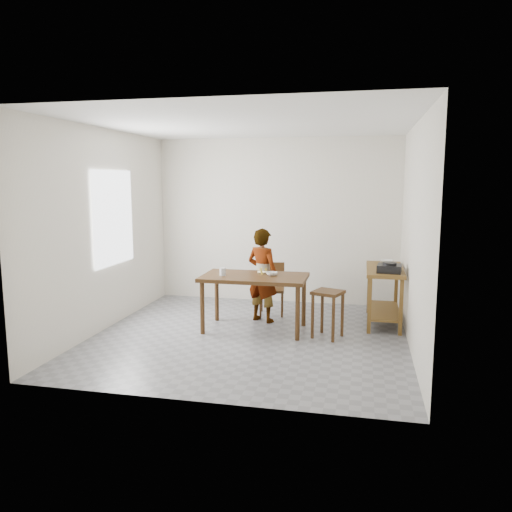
% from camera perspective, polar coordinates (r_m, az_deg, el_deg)
% --- Properties ---
extents(floor, '(4.00, 4.00, 0.04)m').
position_cam_1_polar(floor, '(6.59, -0.75, -9.32)').
color(floor, slate).
rests_on(floor, ground).
extents(ceiling, '(4.00, 4.00, 0.04)m').
position_cam_1_polar(ceiling, '(6.31, -0.80, 15.08)').
color(ceiling, white).
rests_on(ceiling, wall_back).
extents(wall_back, '(4.00, 0.04, 2.70)m').
position_cam_1_polar(wall_back, '(8.28, 2.38, 4.03)').
color(wall_back, silver).
rests_on(wall_back, ground).
extents(wall_front, '(4.00, 0.04, 2.70)m').
position_cam_1_polar(wall_front, '(4.38, -6.73, -0.08)').
color(wall_front, silver).
rests_on(wall_front, ground).
extents(wall_left, '(0.04, 4.00, 2.70)m').
position_cam_1_polar(wall_left, '(7.04, -17.03, 2.86)').
color(wall_left, silver).
rests_on(wall_left, ground).
extents(wall_right, '(0.04, 4.00, 2.70)m').
position_cam_1_polar(wall_right, '(6.18, 17.82, 2.08)').
color(wall_right, silver).
rests_on(wall_right, ground).
extents(window_pane, '(0.02, 1.10, 1.30)m').
position_cam_1_polar(window_pane, '(7.18, -15.95, 4.21)').
color(window_pane, white).
rests_on(window_pane, wall_left).
extents(dining_table, '(1.40, 0.80, 0.75)m').
position_cam_1_polar(dining_table, '(6.76, -0.18, -5.37)').
color(dining_table, '#3E2610').
rests_on(dining_table, floor).
extents(prep_counter, '(0.50, 1.20, 0.80)m').
position_cam_1_polar(prep_counter, '(7.30, 14.39, -4.40)').
color(prep_counter, brown).
rests_on(prep_counter, floor).
extents(child, '(0.58, 0.49, 1.35)m').
position_cam_1_polar(child, '(7.12, 0.75, -2.21)').
color(child, silver).
rests_on(child, floor).
extents(dining_chair, '(0.42, 0.42, 0.77)m').
position_cam_1_polar(dining_chair, '(7.54, 1.81, -3.83)').
color(dining_chair, '#3E2610').
rests_on(dining_chair, floor).
extents(stool, '(0.45, 0.45, 0.61)m').
position_cam_1_polar(stool, '(6.52, 8.18, -6.59)').
color(stool, '#3E2610').
rests_on(stool, floor).
extents(glass_tumbler, '(0.09, 0.09, 0.10)m').
position_cam_1_polar(glass_tumbler, '(6.69, -3.83, -1.80)').
color(glass_tumbler, silver).
rests_on(glass_tumbler, dining_table).
extents(small_bowl, '(0.16, 0.16, 0.05)m').
position_cam_1_polar(small_bowl, '(6.68, 1.83, -2.05)').
color(small_bowl, silver).
rests_on(small_bowl, dining_table).
extents(banana, '(0.19, 0.16, 0.06)m').
position_cam_1_polar(banana, '(6.80, 0.76, -1.82)').
color(banana, '#FFD95A').
rests_on(banana, dining_table).
extents(serving_bowl, '(0.25, 0.25, 0.05)m').
position_cam_1_polar(serving_bowl, '(7.60, 14.69, -0.63)').
color(serving_bowl, silver).
rests_on(serving_bowl, prep_counter).
extents(gas_burner, '(0.34, 0.34, 0.10)m').
position_cam_1_polar(gas_burner, '(6.87, 15.00, -1.38)').
color(gas_burner, black).
rests_on(gas_burner, prep_counter).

